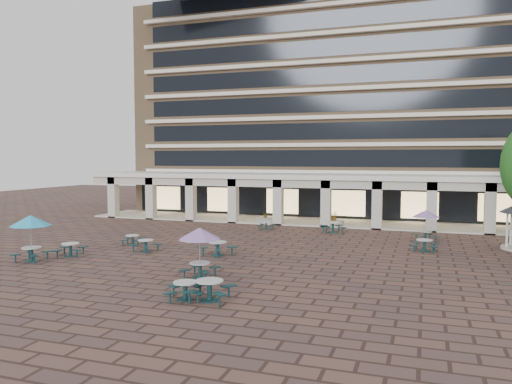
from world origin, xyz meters
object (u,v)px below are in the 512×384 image
Objects in this scene: planter_left at (266,219)px; picnic_table_2 at (185,289)px; planter_right at (334,220)px; picnic_table_1 at (209,288)px; picnic_table_0 at (70,248)px.

picnic_table_2 is at bearing -80.16° from planter_left.
planter_right is (6.17, 0.00, 0.14)m from planter_left.
picnic_table_2 is 1.37× the size of planter_left.
planter_left is at bearing 96.98° from picnic_table_1.
planter_left is (-5.17, 23.72, -0.10)m from picnic_table_1.
picnic_table_0 reaches higher than picnic_table_2.
picnic_table_2 is at bearing -175.50° from picnic_table_1.
planter_left reaches higher than picnic_table_2.
picnic_table_2 is at bearing -94.85° from planter_right.
planter_left is at bearing 49.77° from picnic_table_0.
planter_right is (12.71, 17.89, 0.09)m from picnic_table_0.
picnic_table_1 is 23.74m from planter_right.
picnic_table_1 is at bearing -11.04° from picnic_table_2.
picnic_table_0 is at bearing -125.41° from planter_right.
picnic_table_1 is at bearing -77.72° from planter_left.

